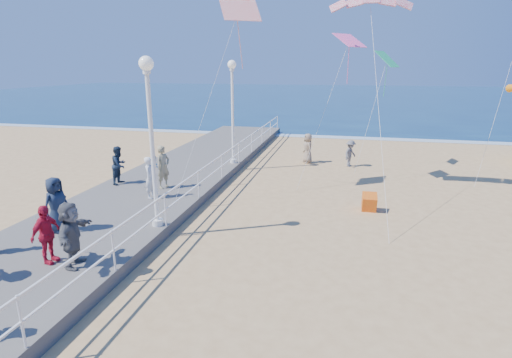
% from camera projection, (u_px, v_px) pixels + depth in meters
% --- Properties ---
extents(ground, '(160.00, 160.00, 0.00)m').
position_uv_depth(ground, '(322.00, 253.00, 12.05)').
color(ground, tan).
rests_on(ground, ground).
extents(ocean, '(160.00, 90.00, 0.05)m').
position_uv_depth(ocean, '(346.00, 97.00, 73.00)').
color(ocean, '#0D2E50').
rests_on(ocean, ground).
extents(surf_line, '(160.00, 1.20, 0.04)m').
position_uv_depth(surf_line, '(340.00, 137.00, 31.26)').
color(surf_line, white).
rests_on(surf_line, ground).
extents(boardwalk, '(5.00, 44.00, 0.40)m').
position_uv_depth(boardwalk, '(100.00, 225.00, 13.60)').
color(boardwalk, slate).
rests_on(boardwalk, ground).
extents(railing, '(0.05, 42.00, 0.55)m').
position_uv_depth(railing, '(165.00, 201.00, 12.79)').
color(railing, white).
rests_on(railing, boardwalk).
extents(lamp_post_mid, '(0.44, 0.44, 5.32)m').
position_uv_depth(lamp_post_mid, '(151.00, 126.00, 12.19)').
color(lamp_post_mid, white).
rests_on(lamp_post_mid, boardwalk).
extents(lamp_post_far, '(0.44, 0.44, 5.32)m').
position_uv_depth(lamp_post_far, '(232.00, 101.00, 20.63)').
color(lamp_post_far, white).
rests_on(lamp_post_far, boardwalk).
extents(woman_holding_toddler, '(0.44, 0.63, 1.65)m').
position_uv_depth(woman_holding_toddler, '(150.00, 178.00, 15.59)').
color(woman_holding_toddler, silver).
rests_on(woman_holding_toddler, boardwalk).
extents(toddler_held, '(0.34, 0.42, 0.82)m').
position_uv_depth(toddler_held, '(155.00, 166.00, 15.58)').
color(toddler_held, teal).
rests_on(toddler_held, boardwalk).
extents(spectator_3, '(0.46, 0.96, 1.60)m').
position_uv_depth(spectator_3, '(46.00, 235.00, 10.39)').
color(spectator_3, red).
rests_on(spectator_3, boardwalk).
extents(spectator_4, '(0.74, 0.96, 1.76)m').
position_uv_depth(spectator_4, '(56.00, 205.00, 12.39)').
color(spectator_4, '#1B263B').
rests_on(spectator_4, boardwalk).
extents(spectator_5, '(0.89, 1.70, 1.75)m').
position_uv_depth(spectator_5, '(71.00, 235.00, 10.20)').
color(spectator_5, '#56565B').
rests_on(spectator_5, boardwalk).
extents(spectator_6, '(0.65, 0.78, 1.84)m').
position_uv_depth(spectator_6, '(163.00, 167.00, 16.86)').
color(spectator_6, gray).
rests_on(spectator_6, boardwalk).
extents(spectator_7, '(0.65, 0.83, 1.67)m').
position_uv_depth(spectator_7, '(119.00, 165.00, 17.52)').
color(spectator_7, '#1A283B').
rests_on(spectator_7, boardwalk).
extents(beach_walker_a, '(0.95, 1.11, 1.48)m').
position_uv_depth(beach_walker_a, '(350.00, 153.00, 22.15)').
color(beach_walker_a, '#5B5C60').
rests_on(beach_walker_a, ground).
extents(beach_walker_c, '(0.83, 0.98, 1.71)m').
position_uv_depth(beach_walker_c, '(308.00, 148.00, 22.98)').
color(beach_walker_c, gray).
rests_on(beach_walker_c, ground).
extents(box_kite, '(0.56, 0.71, 0.74)m').
position_uv_depth(box_kite, '(369.00, 204.00, 15.42)').
color(box_kite, red).
rests_on(box_kite, ground).
extents(kite_diamond_pink, '(1.58, 1.59, 0.63)m').
position_uv_depth(kite_diamond_pink, '(350.00, 40.00, 17.78)').
color(kite_diamond_pink, '#FF5DB4').
extents(kite_diamond_green, '(1.42, 1.55, 0.84)m').
position_uv_depth(kite_diamond_green, '(387.00, 59.00, 20.83)').
color(kite_diamond_green, '#28BB76').
extents(kite_diamond_redwhite, '(1.88, 1.73, 1.11)m').
position_uv_depth(kite_diamond_redwhite, '(240.00, 7.00, 16.01)').
color(kite_diamond_redwhite, red).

